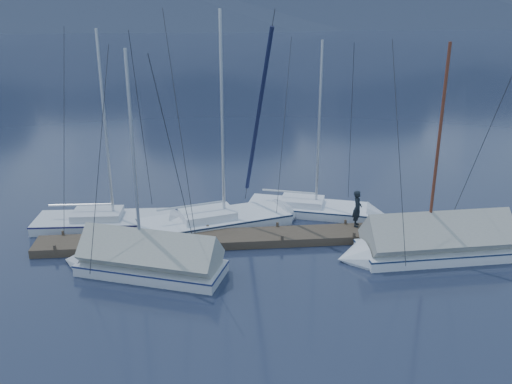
% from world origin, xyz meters
% --- Properties ---
extents(ground, '(1000.00, 1000.00, 0.00)m').
position_xyz_m(ground, '(0.00, 0.00, 0.00)').
color(ground, black).
rests_on(ground, ground).
extents(dock, '(18.00, 1.50, 0.54)m').
position_xyz_m(dock, '(0.00, 2.00, 0.11)').
color(dock, '#382D23').
rests_on(dock, ground).
extents(mooring_posts, '(15.12, 1.52, 0.35)m').
position_xyz_m(mooring_posts, '(-0.50, 2.00, 0.35)').
color(mooring_posts, '#382D23').
rests_on(mooring_posts, ground).
extents(sailboat_open_left, '(7.17, 3.05, 9.37)m').
position_xyz_m(sailboat_open_left, '(-5.65, 4.24, 0.16)').
color(sailboat_open_left, silver).
rests_on(sailboat_open_left, ground).
extents(sailboat_open_mid, '(8.01, 4.25, 10.20)m').
position_xyz_m(sailboat_open_mid, '(-0.72, 4.04, 0.18)').
color(sailboat_open_mid, silver).
rests_on(sailboat_open_mid, ground).
extents(sailboat_open_right, '(6.88, 3.88, 8.78)m').
position_xyz_m(sailboat_open_right, '(3.60, 4.76, 0.15)').
color(sailboat_open_right, silver).
rests_on(sailboat_open_right, ground).
extents(sailboat_covered_near, '(7.10, 3.03, 9.12)m').
position_xyz_m(sailboat_covered_near, '(6.40, -0.08, 0.45)').
color(sailboat_covered_near, silver).
rests_on(sailboat_covered_near, ground).
extents(sailboat_covered_far, '(6.60, 4.00, 8.90)m').
position_xyz_m(sailboat_covered_far, '(-4.60, -0.27, 0.43)').
color(sailboat_covered_far, silver).
rests_on(sailboat_covered_far, ground).
extents(person, '(0.55, 0.67, 1.60)m').
position_xyz_m(person, '(4.41, 2.45, 1.14)').
color(person, black).
rests_on(person, dock).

